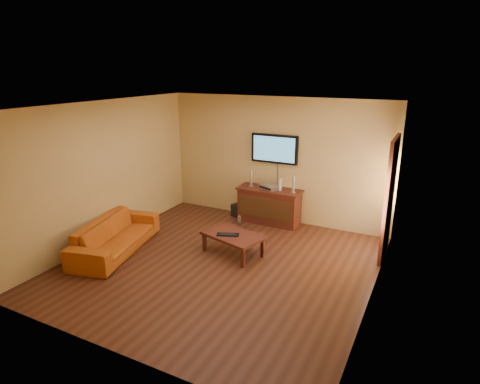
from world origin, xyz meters
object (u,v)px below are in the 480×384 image
Objects in this scene: subwoofer at (239,210)px; keyboard at (228,234)px; media_console at (269,206)px; sofa at (115,230)px; coffee_table at (233,237)px; speaker_left at (251,179)px; television at (274,149)px; av_receiver at (270,187)px; bottle at (240,220)px; speaker_right at (293,185)px; game_console at (281,185)px.

subwoofer is 0.65× the size of keyboard.
sofa reaches higher than media_console.
speaker_left is at bearing 104.98° from coffee_table.
television reaches higher than coffee_table.
av_receiver is at bearing -0.93° from speaker_left.
media_console is 1.24m from television.
keyboard is (0.72, -1.87, 0.26)m from subwoofer.
subwoofer is at bearing 111.08° from keyboard.
sofa is at bearing -127.36° from media_console.
bottle is at bearing -47.37° from sofa.
television is 0.91m from speaker_right.
sofa is 9.71× the size of bottle.
speaker_left reaches higher than keyboard.
media_console is at bearing 176.81° from speaker_right.
television reaches higher than media_console.
speaker_left is at bearing -159.36° from av_receiver.
media_console reaches higher than keyboard.
av_receiver is 0.92× the size of keyboard.
game_console is (0.24, 0.04, 0.50)m from media_console.
coffee_table is 0.59× the size of sofa.
game_console is at bearing 83.06° from coffee_table.
coffee_table is 3.39× the size of speaker_left.
sofa is (-2.00, -0.85, 0.07)m from coffee_table.
game_console is (0.24, -0.18, -0.72)m from television.
subwoofer is at bearing 175.39° from media_console.
speaker_left is at bearing 9.60° from subwoofer.
game_console is at bearing 10.32° from media_console.
speaker_right is at bearing -58.04° from sofa.
subwoofer is at bearing -38.04° from sofa.
television is 2.45× the size of keyboard.
bottle is at bearing -128.87° from television.
television is at bearing 88.80° from keyboard.
coffee_table is 1.80m from av_receiver.
coffee_table reaches higher than subwoofer.
speaker_right reaches higher than game_console.
speaker_right is at bearing -3.19° from media_console.
game_console is (-0.30, 0.07, -0.04)m from speaker_right.
subwoofer is at bearing -167.99° from television.
television is at bearing 154.98° from speaker_right.
television is 2.33m from coffee_table.
bottle is 1.50m from keyboard.
sofa is at bearing -105.87° from av_receiver.
av_receiver is 0.25m from game_console.
media_console is 0.70m from speaker_left.
television is 2.92× the size of speaker_left.
av_receiver is 1.83× the size of bottle.
subwoofer is at bearing 166.52° from game_console.
television reaches higher than subwoofer.
av_receiver reaches higher than bottle.
speaker_left is 1.05× the size of speaker_right.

